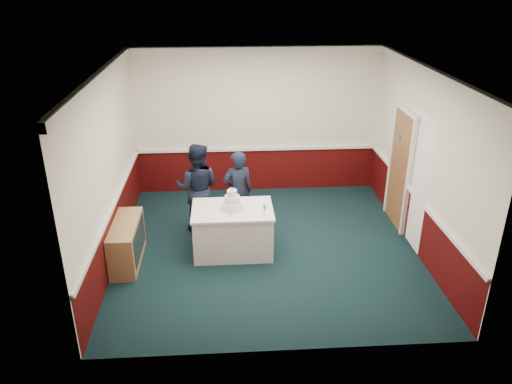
{
  "coord_description": "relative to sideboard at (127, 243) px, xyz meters",
  "views": [
    {
      "loc": [
        -0.68,
        -7.34,
        4.38
      ],
      "look_at": [
        -0.19,
        -0.1,
        1.1
      ],
      "focal_mm": 35.0,
      "sensor_mm": 36.0,
      "label": 1
    }
  ],
  "objects": [
    {
      "name": "cake_table",
      "position": [
        1.7,
        0.23,
        0.05
      ],
      "size": [
        1.32,
        0.92,
        0.79
      ],
      "color": "white",
      "rests_on": "ground"
    },
    {
      "name": "wedding_cake",
      "position": [
        1.7,
        0.23,
        0.55
      ],
      "size": [
        0.35,
        0.35,
        0.36
      ],
      "color": "white",
      "rests_on": "cake_table"
    },
    {
      "name": "person_man",
      "position": [
        1.11,
        1.04,
        0.47
      ],
      "size": [
        0.88,
        0.74,
        1.64
      ],
      "primitive_type": "imported",
      "rotation": [
        0.0,
        0.0,
        2.99
      ],
      "color": "black",
      "rests_on": "ground"
    },
    {
      "name": "champagne_flute",
      "position": [
        2.2,
        -0.05,
        0.58
      ],
      "size": [
        0.05,
        0.05,
        0.21
      ],
      "color": "silver",
      "rests_on": "cake_table"
    },
    {
      "name": "sideboard",
      "position": [
        0.0,
        0.0,
        0.0
      ],
      "size": [
        0.41,
        1.2,
        0.7
      ],
      "color": "tan",
      "rests_on": "ground"
    },
    {
      "name": "person_woman",
      "position": [
        1.81,
        0.97,
        0.4
      ],
      "size": [
        0.62,
        0.49,
        1.51
      ],
      "primitive_type": "imported",
      "rotation": [
        0.0,
        0.0,
        3.39
      ],
      "color": "black",
      "rests_on": "ground"
    },
    {
      "name": "ground",
      "position": [
        2.28,
        0.28,
        -0.35
      ],
      "size": [
        5.0,
        5.0,
        0.0
      ],
      "primitive_type": "plane",
      "color": "black",
      "rests_on": "ground"
    },
    {
      "name": "room_shell",
      "position": [
        2.36,
        0.89,
        1.62
      ],
      "size": [
        5.0,
        5.0,
        3.0
      ],
      "color": "white",
      "rests_on": "ground"
    },
    {
      "name": "cake_knife",
      "position": [
        1.67,
        0.03,
        0.44
      ],
      "size": [
        0.02,
        0.22,
        0.0
      ],
      "primitive_type": "cube",
      "rotation": [
        0.0,
        0.0,
        0.03
      ],
      "color": "silver",
      "rests_on": "cake_table"
    }
  ]
}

